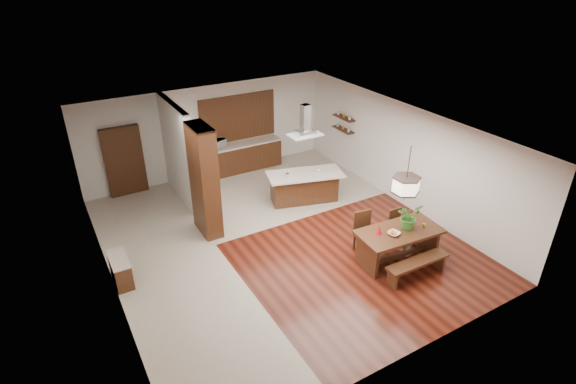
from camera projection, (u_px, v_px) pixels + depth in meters
room_shell at (277, 164)px, 10.51m from camera, size 9.00×9.04×2.92m
tile_hallway at (173, 271)px, 10.26m from camera, size 2.50×9.00×0.01m
tile_kitchen at (274, 188)px, 13.94m from camera, size 5.50×4.00×0.01m
soffit_band at (277, 131)px, 10.13m from camera, size 8.00×9.00×0.02m
partition_pier at (204, 181)px, 11.09m from camera, size 0.45×1.00×2.90m
partition_stub at (178, 153)px, 12.70m from camera, size 0.18×2.40×2.90m
hallway_console at (121, 270)px, 9.79m from camera, size 0.37×0.88×0.63m
hallway_doorway at (124, 161)px, 13.15m from camera, size 1.10×0.20×2.10m
rear_counter at (243, 156)px, 14.91m from camera, size 2.60×0.62×0.95m
kitchen_window at (238, 117)px, 14.51m from camera, size 2.60×0.08×1.50m
shelf_lower at (343, 130)px, 14.52m from camera, size 0.26×0.90×0.04m
shelf_upper at (344, 118)px, 14.34m from camera, size 0.26×0.90×0.04m
dining_table at (399, 238)px, 10.38m from camera, size 2.03×1.13×0.82m
dining_bench at (417, 269)px, 9.99m from camera, size 1.58×0.39×0.44m
dining_chair_left at (366, 234)px, 10.70m from camera, size 0.53×0.53×1.04m
dining_chair_right at (398, 227)px, 11.12m from camera, size 0.39×0.39×0.87m
pendant_lantern at (407, 174)px, 9.61m from camera, size 0.64×0.64×1.31m
foliage_plant at (409, 217)px, 10.25m from camera, size 0.61×0.55×0.60m
fruit_bowl at (394, 234)px, 10.11m from camera, size 0.33×0.33×0.07m
napkin_cone at (379, 230)px, 10.11m from camera, size 0.16×0.16×0.22m
gold_ornament at (424, 226)px, 10.37m from camera, size 0.09×0.09×0.10m
kitchen_island at (304, 187)px, 13.02m from camera, size 2.33×1.50×0.89m
range_hood at (305, 120)px, 12.08m from camera, size 0.90×0.55×0.87m
island_cup at (318, 170)px, 12.87m from camera, size 0.13×0.13×0.09m
microwave at (218, 144)px, 14.28m from camera, size 0.58×0.50×0.27m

